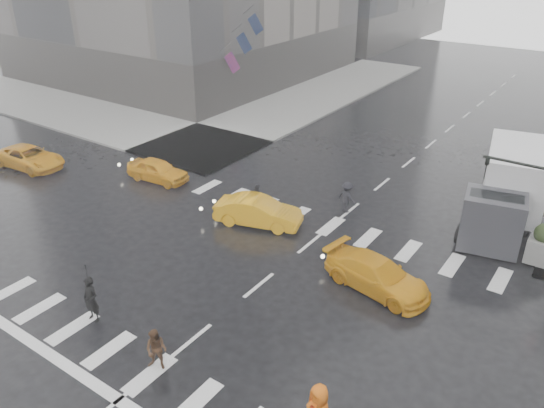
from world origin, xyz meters
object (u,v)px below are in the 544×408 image
Objects in this scene: taxi_front at (158,170)px; box_truck at (509,189)px; taxi_mid at (258,212)px; pedestrian_brown at (156,350)px.

taxi_front is 18.70m from box_truck.
box_truck is at bearing -73.09° from taxi_mid.
pedestrian_brown is 0.40× the size of taxi_front.
pedestrian_brown is at bearing -124.06° from box_truck.
taxi_front is at bearing 112.98° from pedestrian_brown.
pedestrian_brown is 10.21m from taxi_mid.
box_truck is (6.82, 16.43, 1.25)m from pedestrian_brown.
taxi_mid is at bearing 84.71° from pedestrian_brown.
box_truck is (9.87, 6.68, 1.31)m from taxi_mid.
box_truck is (17.74, 5.75, 1.37)m from taxi_front.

